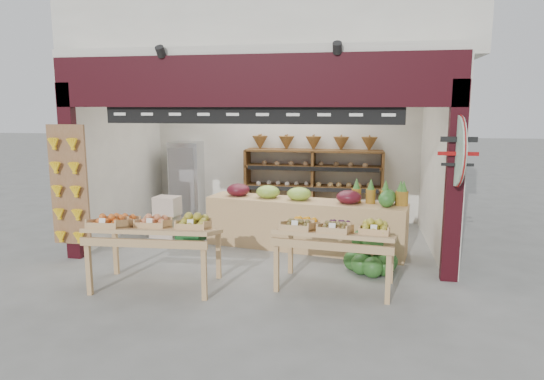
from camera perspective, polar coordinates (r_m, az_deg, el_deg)
The scene contains 11 objects.
ground at distance 8.10m, azimuth -0.98°, elevation -6.76°, with size 60.00×60.00×0.00m, color slate.
shop_structure at distance 9.48m, azimuth 0.98°, elevation 19.61°, with size 6.36×5.12×5.40m.
banana_board at distance 7.81m, azimuth -22.87°, elevation 0.24°, with size 0.60×0.15×1.80m.
gift_sign at distance 6.60m, azimuth 21.03°, elevation 4.29°, with size 0.04×0.93×0.92m.
back_shelving at distance 9.70m, azimuth 4.87°, elevation 2.54°, with size 2.75×0.45×1.72m.
refrigerator at distance 10.25m, azimuth -9.98°, elevation 1.17°, with size 0.62×0.62×1.58m, color silver.
cardboard_stack at distance 8.81m, azimuth -10.92°, elevation -3.76°, with size 1.04×0.76×0.73m.
mid_counter at distance 7.92m, azimuth 3.79°, elevation -3.80°, with size 3.31×1.18×1.03m.
display_table_left at distance 6.47m, azimuth -14.29°, elevation -4.30°, with size 1.63×0.98×1.01m.
display_table_right at distance 6.26m, azimuth 7.03°, elevation -4.80°, with size 1.57×0.98×0.96m.
watermelon_pile at distance 7.04m, azimuth 11.54°, elevation -7.78°, with size 0.76×0.73×0.56m.
Camera 1 is at (1.53, -7.60, 2.32)m, focal length 32.00 mm.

